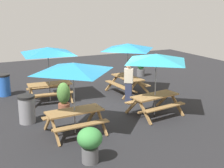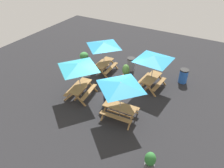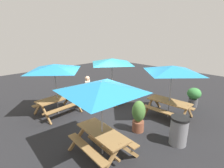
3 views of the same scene
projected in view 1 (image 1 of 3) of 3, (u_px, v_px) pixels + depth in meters
name	position (u px, v px, depth m)	size (l,w,h in m)	color
ground_plane	(105.00, 108.00, 12.41)	(24.00, 24.00, 0.00)	#232326
picnic_table_0	(73.00, 73.00, 9.56)	(2.08, 2.08, 2.34)	olive
picnic_table_1	(48.00, 55.00, 12.84)	(2.82, 2.82, 2.34)	olive
picnic_table_2	(156.00, 62.00, 11.19)	(2.24, 2.24, 2.34)	olive
picnic_table_3	(128.00, 50.00, 13.99)	(2.13, 2.13, 2.34)	olive
trash_bin_gray	(27.00, 109.00, 10.78)	(0.59, 0.59, 0.98)	gray
trash_bin_blue	(4.00, 85.00, 13.95)	(0.59, 0.59, 0.98)	blue
potted_plant_0	(90.00, 142.00, 8.07)	(0.66, 0.66, 0.96)	#59595B
potted_plant_1	(64.00, 98.00, 11.61)	(0.49, 0.49, 1.21)	#935138
potted_plant_2	(141.00, 67.00, 17.62)	(0.47, 0.47, 1.08)	#59595B
person_standing	(129.00, 82.00, 12.91)	(0.42, 0.39, 1.67)	#2D334C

